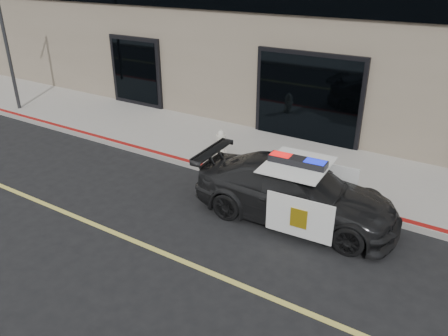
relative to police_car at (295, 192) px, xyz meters
The scene contains 5 objects.
ground 2.75m from the police_car, 102.76° to the right, with size 120.00×120.00×0.00m, color black.
sidewalk_n 2.77m from the police_car, 102.58° to the left, with size 60.00×3.50×0.15m, color gray.
police_car is the anchor object (origin of this frame).
fire_hydrant 3.72m from the police_car, 148.89° to the left, with size 0.33×0.46×0.73m.
street_light 12.37m from the police_car, behind, with size 0.13×1.14×4.50m.
Camera 1 is at (3.78, -5.35, 5.20)m, focal length 35.00 mm.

